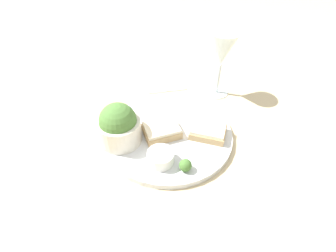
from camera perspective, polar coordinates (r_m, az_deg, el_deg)
ground_plane at (r=0.65m, az=-0.00°, el=-2.24°), size 4.00×4.00×0.00m
dinner_plate at (r=0.64m, az=-0.00°, el=-1.79°), size 0.31×0.31×0.01m
salad_bowl at (r=0.60m, az=-10.67°, el=0.02°), size 0.10×0.10×0.10m
sauce_ramekin at (r=0.56m, az=-1.15°, el=-6.81°), size 0.06×0.06×0.03m
cheese_toast_near at (r=0.62m, az=-1.42°, el=-0.91°), size 0.10×0.10×0.03m
cheese_toast_far at (r=0.63m, az=8.73°, el=-1.03°), size 0.09×0.07×0.03m
wine_glass at (r=0.74m, az=11.75°, el=15.60°), size 0.08×0.08×0.18m
garnish at (r=0.55m, az=3.80°, el=-8.52°), size 0.03×0.03×0.03m
napkin at (r=0.85m, az=-1.09°, el=10.30°), size 0.16×0.17×0.01m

